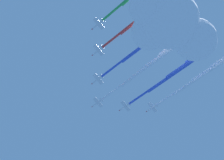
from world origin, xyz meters
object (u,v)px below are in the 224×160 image
Objects in this scene: jet_starboard_mid at (205,73)px; jet_port_inner at (156,35)px; jet_lead at (153,61)px; jet_port_mid at (150,9)px; jet_starboard_inner at (179,69)px.

jet_port_inner is at bearing -6.61° from jet_starboard_mid.
jet_port_inner is at bearing 45.34° from jet_lead.
jet_lead is at bearing -142.32° from jet_port_mid.
jet_starboard_inner is at bearing -163.87° from jet_port_mid.
jet_starboard_mid is at bearing -177.67° from jet_port_mid.
jet_starboard_inner is at bearing 151.09° from jet_lead.
jet_lead reaches higher than jet_port_inner.
jet_lead is at bearing -28.91° from jet_starboard_inner.
jet_port_mid is 0.97× the size of jet_starboard_mid.
jet_starboard_mid reaches higher than jet_starboard_inner.
jet_port_mid is (14.02, 7.57, 3.57)m from jet_port_inner.
jet_starboard_mid is (-15.30, 10.17, 2.25)m from jet_starboard_inner.
jet_starboard_mid is at bearing 146.38° from jet_starboard_inner.
jet_starboard_mid is (-44.71, 5.18, 2.67)m from jet_port_inner.
jet_port_mid reaches higher than jet_starboard_inner.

